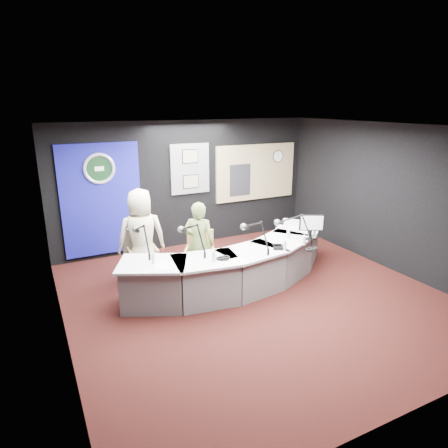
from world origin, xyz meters
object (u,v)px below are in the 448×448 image
broadcast_desk (238,265)px  armchair_left (143,256)px  person_man (142,237)px  armchair_right (199,256)px  person_woman (199,244)px

broadcast_desk → armchair_left: bearing=148.9°
broadcast_desk → person_man: size_ratio=2.59×
broadcast_desk → armchair_right: armchair_right is taller
armchair_left → person_woman: bearing=-27.3°
armchair_right → person_woman: person_woman is taller
broadcast_desk → person_man: bearing=148.9°
broadcast_desk → armchair_left: 1.72m
broadcast_desk → armchair_left: size_ratio=4.44×
armchair_left → armchair_right: size_ratio=0.98×
person_man → person_woman: bearing=156.1°
person_man → person_woman: (0.89, -0.51, -0.11)m
armchair_left → armchair_right: armchair_right is taller
person_man → broadcast_desk: bearing=155.0°
broadcast_desk → person_woman: (-0.58, 0.38, 0.39)m
armchair_right → person_man: 1.08m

